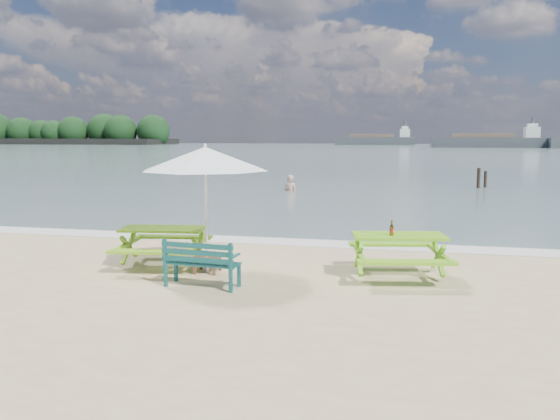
% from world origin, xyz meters
% --- Properties ---
extents(sea, '(300.00, 300.00, 0.00)m').
position_xyz_m(sea, '(0.00, 85.00, 0.00)').
color(sea, slate).
rests_on(sea, ground).
extents(foam_strip, '(22.00, 0.90, 0.01)m').
position_xyz_m(foam_strip, '(0.00, 4.60, 0.01)').
color(foam_strip, silver).
rests_on(foam_strip, ground).
extents(island_headland, '(90.00, 22.00, 7.60)m').
position_xyz_m(island_headland, '(-110.00, 140.00, 3.26)').
color(island_headland, black).
rests_on(island_headland, ground).
extents(picnic_table_left, '(1.82, 1.97, 0.76)m').
position_xyz_m(picnic_table_left, '(-1.87, 1.71, 0.37)').
color(picnic_table_left, '#6FA418').
rests_on(picnic_table_left, ground).
extents(picnic_table_right, '(1.95, 2.09, 0.78)m').
position_xyz_m(picnic_table_right, '(2.65, 1.85, 0.38)').
color(picnic_table_right, '#69B01A').
rests_on(picnic_table_right, ground).
extents(park_bench, '(1.31, 0.54, 0.79)m').
position_xyz_m(park_bench, '(-0.59, 0.46, 0.24)').
color(park_bench, '#104445').
rests_on(park_bench, ground).
extents(side_table, '(0.49, 0.49, 0.31)m').
position_xyz_m(side_table, '(-0.85, 1.40, 0.16)').
color(side_table, brown).
rests_on(side_table, ground).
extents(patio_umbrella, '(2.44, 2.44, 2.34)m').
position_xyz_m(patio_umbrella, '(-0.85, 1.40, 2.13)').
color(patio_umbrella, silver).
rests_on(patio_umbrella, ground).
extents(beer_bottle, '(0.07, 0.07, 0.27)m').
position_xyz_m(beer_bottle, '(2.52, 1.74, 0.87)').
color(beer_bottle, '#875613').
rests_on(beer_bottle, picnic_table_right).
extents(swimmer, '(0.77, 0.60, 1.84)m').
position_xyz_m(swimmer, '(-2.37, 16.67, -0.17)').
color(swimmer, tan).
rests_on(swimmer, ground).
extents(mooring_pilings, '(0.56, 0.76, 1.19)m').
position_xyz_m(mooring_pilings, '(6.46, 20.06, 0.36)').
color(mooring_pilings, black).
rests_on(mooring_pilings, ground).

